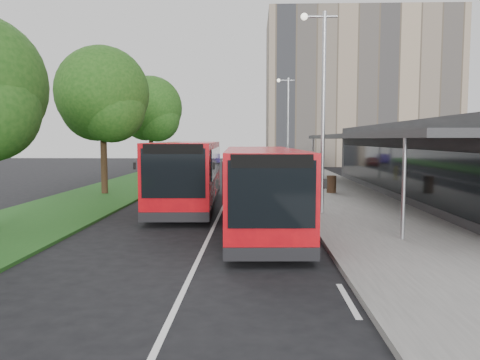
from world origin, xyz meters
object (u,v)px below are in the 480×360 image
object	(u,v)px
lamp_post_near	(321,100)
car_near	(257,161)
tree_far	(151,112)
litter_bin	(331,184)
tree_mid	(103,99)
bus_second	(189,174)
bollard	(302,172)
lamp_post_far	(287,120)
bus_main	(261,189)
car_far	(236,159)

from	to	relation	value
lamp_post_near	car_near	bearing A→B (deg)	93.81
tree_far	litter_bin	world-z (taller)	tree_far
tree_mid	lamp_post_near	world-z (taller)	tree_mid
tree_far	bus_second	world-z (taller)	tree_far
tree_far	car_near	world-z (taller)	tree_far
tree_mid	bollard	world-z (taller)	tree_mid
lamp_post_far	bus_second	distance (m)	18.68
litter_bin	bus_main	bearing A→B (deg)	-111.85
bus_main	car_near	size ratio (longest dim) A/B	2.98
tree_far	bollard	bearing A→B (deg)	-14.89
tree_mid	bus_main	size ratio (longest dim) A/B	0.83
lamp_post_near	bus_second	size ratio (longest dim) A/B	0.75
tree_mid	bus_second	size ratio (longest dim) A/B	0.77
tree_far	bus_main	size ratio (longest dim) A/B	0.82
lamp_post_far	car_far	bearing A→B (deg)	103.51
lamp_post_near	lamp_post_far	distance (m)	20.00
lamp_post_near	litter_bin	bearing A→B (deg)	77.16
lamp_post_near	bus_main	bearing A→B (deg)	-129.49
lamp_post_near	car_far	xyz separation A→B (m)	(-5.14, 41.41, -4.09)
lamp_post_near	litter_bin	distance (m)	8.45
litter_bin	bollard	distance (m)	8.68
tree_mid	litter_bin	size ratio (longest dim) A/B	8.63
lamp_post_near	bollard	bearing A→B (deg)	86.81
bus_second	tree_mid	bearing A→B (deg)	137.60
car_far	lamp_post_near	bearing A→B (deg)	-87.55
litter_bin	bollard	bearing A→B (deg)	95.02
car_near	lamp_post_near	bearing A→B (deg)	-93.48
lamp_post_far	bollard	bearing A→B (deg)	-77.95
bollard	lamp_post_near	bearing A→B (deg)	-93.19
tree_far	bus_second	xyz separation A→B (m)	(5.42, -16.56, -3.78)
tree_far	litter_bin	size ratio (longest dim) A/B	8.59
bollard	car_far	distance (m)	26.25
tree_mid	lamp_post_near	distance (m)	13.19
bus_main	car_far	distance (m)	44.45
car_far	tree_mid	bearing A→B (deg)	-104.51
lamp_post_near	bollard	distance (m)	16.39
bus_main	litter_bin	bearing A→B (deg)	65.92
bus_main	car_far	xyz separation A→B (m)	(-2.72, 44.36, -0.81)
lamp_post_far	tree_far	bearing A→B (deg)	-175.13
litter_bin	car_far	world-z (taller)	car_far
bus_main	bus_second	distance (m)	6.36
tree_mid	litter_bin	distance (m)	13.62
tree_mid	litter_bin	xyz separation A→B (m)	(12.77, 0.16, -4.72)
lamp_post_far	lamp_post_near	bearing A→B (deg)	-90.00
bus_main	lamp_post_near	bearing A→B (deg)	48.28
tree_mid	lamp_post_near	bearing A→B (deg)	-32.36
bus_main	bus_second	world-z (taller)	bus_second
tree_mid	bus_main	bearing A→B (deg)	-48.98
bollard	car_near	size ratio (longest dim) A/B	0.31
bollard	car_far	xyz separation A→B (m)	(-6.03, 25.55, -0.04)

